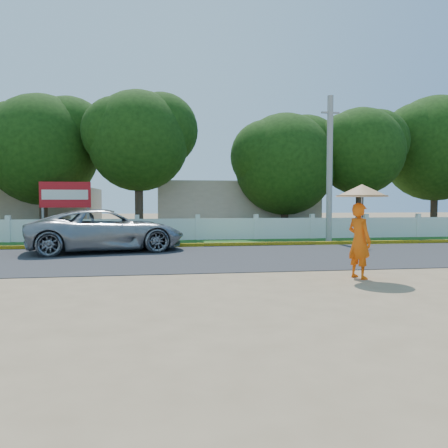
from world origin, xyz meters
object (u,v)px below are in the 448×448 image
(utility_pole, at_px, (330,169))
(monk_with_parasol, at_px, (360,217))
(vehicle, at_px, (107,230))
(billboard, at_px, (65,198))

(utility_pole, xyz_separation_m, monk_with_parasol, (-3.00, -9.57, -1.92))
(utility_pole, relative_size, vehicle, 1.17)
(monk_with_parasol, bearing_deg, utility_pole, 72.60)
(monk_with_parasol, xyz_separation_m, billboard, (-9.78, 12.53, 0.58))
(vehicle, distance_m, billboard, 6.21)
(monk_with_parasol, height_order, billboard, billboard)
(utility_pole, height_order, vehicle, utility_pole)
(utility_pole, distance_m, billboard, 13.19)
(billboard, bearing_deg, vehicle, -63.95)
(utility_pole, distance_m, vehicle, 10.75)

